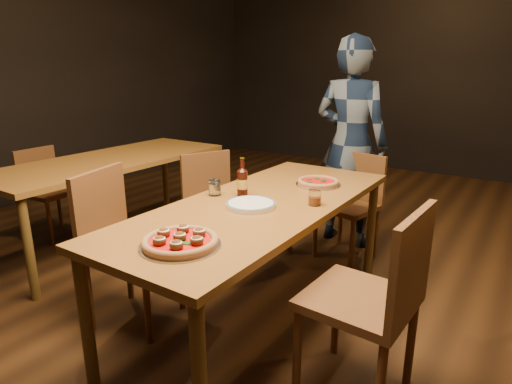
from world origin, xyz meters
The scene contains 15 objects.
ground centered at (0.00, 0.00, 0.00)m, with size 9.00×9.00×0.00m, color black.
table_main centered at (0.00, 0.00, 0.68)m, with size 0.80×2.00×0.75m.
table_left centered at (-1.70, 0.30, 0.68)m, with size 0.80×2.00×0.75m.
chair_main_nw centered at (-0.62, -0.41, 0.48)m, with size 0.45×0.45×0.96m, color #5A3117, non-canonical shape.
chair_main_sw centered at (-0.70, 0.48, 0.44)m, with size 0.41×0.41×0.89m, color #5A3117, non-canonical shape.
chair_main_e centered at (0.69, -0.25, 0.49)m, with size 0.46×0.46×0.98m, color #5A3117, non-canonical shape.
chair_end centered at (0.08, 1.13, 0.43)m, with size 0.40×0.40×0.86m, color #5A3117, non-canonical shape.
chair_nbr_left centered at (-2.30, 0.10, 0.41)m, with size 0.38×0.38×0.82m, color #5A3117, non-canonical shape.
pizza_meatball centered at (0.05, -0.71, 0.77)m, with size 0.35×0.35×0.06m.
pizza_margherita centered at (0.11, 0.51, 0.77)m, with size 0.29×0.29×0.04m.
plate_stack centered at (0.00, -0.11, 0.76)m, with size 0.27×0.27×0.03m, color white.
beer_bottle centered at (-0.15, 0.03, 0.83)m, with size 0.06×0.06×0.23m.
water_glass centered at (-0.30, -0.04, 0.80)m, with size 0.07×0.07×0.09m, color white.
amber_glass centered at (0.28, 0.12, 0.79)m, with size 0.07×0.07×0.09m, color #933C10.
diner centered at (-0.05, 1.45, 0.87)m, with size 0.63×0.41×1.73m, color black.
Camera 1 is at (1.25, -1.93, 1.48)m, focal length 30.00 mm.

